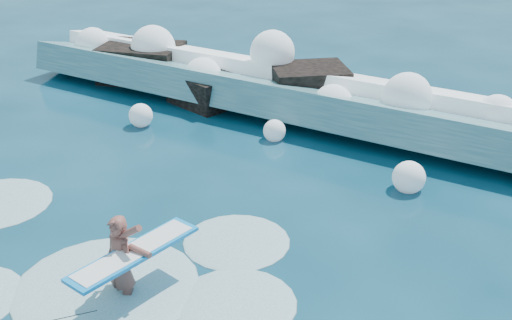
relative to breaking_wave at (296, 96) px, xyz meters
The scene contains 6 objects.
ground 7.39m from the breaking_wave, 86.23° to the right, with size 200.00×200.00×0.00m, color #083042.
breaking_wave is the anchor object (origin of this frame).
rock_cluster 2.97m from the breaking_wave, behind, with size 8.42×3.38×1.41m.
surfer_with_board 8.75m from the breaking_wave, 79.92° to the right, with size 1.05×2.88×1.68m.
wave_spray 0.78m from the breaking_wave, behind, with size 15.34×4.53×2.11m.
surf_foam 8.36m from the breaking_wave, 84.55° to the right, with size 9.23×5.61×0.15m.
Camera 1 is at (7.20, -7.36, 6.33)m, focal length 45.00 mm.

